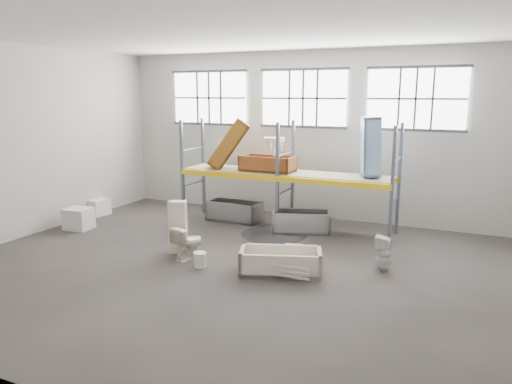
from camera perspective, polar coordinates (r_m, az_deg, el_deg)
The scene contains 33 objects.
floor at distance 10.71m, azimuth -3.33°, elevation -9.11°, with size 12.00×10.00×0.10m, color #4A4340.
ceiling at distance 10.10m, azimuth -3.69°, elevation 19.06°, with size 12.00×10.00×0.10m, color silver.
wall_back at distance 14.73m, azimuth 5.71°, elevation 6.75°, with size 12.00×0.10×5.00m, color #AAA69F.
wall_front at distance 6.15m, azimuth -25.90°, elevation -1.20°, with size 12.00×0.10×5.00m, color #AEA9A1.
wall_left at distance 13.96m, azimuth -26.18°, elevation 5.35°, with size 0.10×10.00×5.00m, color #BAB6AE.
window_left at distance 15.89m, azimuth -5.55°, elevation 11.08°, with size 2.60×0.04×1.60m, color white.
window_mid at distance 14.57m, azimuth 5.66°, elevation 11.03°, with size 2.60×0.04×1.60m, color white.
window_right at distance 13.89m, azimuth 18.49°, elevation 10.47°, with size 2.60×0.04×1.60m, color white.
rack_upright_la at distance 14.22m, azimuth -8.75°, elevation 2.44°, with size 0.08×0.08×3.00m, color slate.
rack_upright_lb at distance 15.23m, azimuth -6.30°, elevation 3.11°, with size 0.08×0.08×3.00m, color slate.
rack_upright_ma at distance 12.85m, azimuth 2.56°, elevation 1.59°, with size 0.08×0.08×3.00m, color slate.
rack_upright_mb at distance 13.96m, azimuth 4.38°, elevation 2.37°, with size 0.08×0.08×3.00m, color slate.
rack_upright_ra at distance 12.09m, azimuth 15.89°, elevation 0.51°, with size 0.08×0.08×3.00m, color slate.
rack_upright_rb at distance 13.26m, azimuth 16.66°, elevation 1.42°, with size 0.08×0.08×3.00m, color slate.
rack_beam_front at distance 12.85m, azimuth 2.56°, elevation 1.59°, with size 6.00×0.10×0.14m, color yellow.
rack_beam_back at distance 13.96m, azimuth 4.38°, elevation 2.37°, with size 6.00×0.10×0.14m, color yellow.
shelf_deck at distance 13.39m, azimuth 3.51°, elevation 2.33°, with size 5.90×1.10×0.03m, color gray.
wet_patch at distance 13.02m, azimuth 2.17°, elevation -5.06°, with size 1.80×1.80×0.00m, color black.
bathtub_beige at distance 10.28m, azimuth 2.94°, elevation -8.22°, with size 1.72×0.81×0.50m, color beige, non-canonical shape.
cistern_spare at distance 10.72m, azimuth 4.50°, elevation -7.25°, with size 0.40×0.19×0.38m, color beige.
sink_in_tub at distance 11.14m, azimuth -0.05°, elevation -7.12°, with size 0.47×0.47×0.16m, color beige.
toilet_beige at distance 11.20m, azimuth -8.08°, elevation -5.92°, with size 0.43×0.76×0.77m, color silver.
cistern_tall at distance 11.55m, azimuth -9.27°, elevation -4.13°, with size 0.41×0.26×1.26m, color beige.
toilet_white at distance 10.67m, azimuth 14.96°, elevation -7.06°, with size 0.35×0.36×0.79m, color silver.
steel_tub_left at distance 14.39m, azimuth -2.58°, elevation -2.25°, with size 1.58×0.74×0.58m, color #9EA2A5, non-canonical shape.
steel_tub_right at distance 13.26m, azimuth 5.40°, elevation -3.50°, with size 1.57×0.73×0.58m, color #ABAFB4, non-canonical shape.
rust_tub_flat at distance 13.45m, azimuth 1.37°, elevation 3.42°, with size 1.52×0.71×0.43m, color #8D5617, non-canonical shape.
rust_tub_tilted at distance 14.01m, azimuth -3.27°, elevation 5.70°, with size 1.56×0.73×0.44m, color #96611F, non-canonical shape.
sink_on_shelf at distance 13.20m, azimuth 2.14°, elevation 4.47°, with size 0.58×0.45×0.52m, color white.
blue_tub_upright at distance 12.81m, azimuth 13.46°, elevation 5.29°, with size 1.53×0.72×0.43m, color #81A4D3, non-canonical shape.
bucket at distance 10.69m, azimuth -6.67°, elevation -7.99°, with size 0.28×0.28×0.33m, color silver.
carton_near at distance 14.34m, azimuth -20.34°, elevation -2.99°, with size 0.70×0.60×0.60m, color silver.
carton_far at distance 15.86m, azimuth -18.33°, elevation -1.69°, with size 0.60×0.60×0.50m, color white.
Camera 1 is at (4.66, -8.87, 3.74)m, focal length 33.63 mm.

